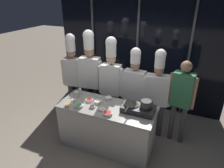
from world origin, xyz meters
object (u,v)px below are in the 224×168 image
at_px(prep_bowl_scallions, 79,106).
at_px(prep_bowl_noodles, 77,92).
at_px(frying_pan, 131,103).
at_px(prep_bowl_chicken, 98,102).
at_px(chef_line, 111,77).
at_px(chef_head, 73,70).
at_px(squeeze_bottle_oil, 77,95).
at_px(chef_sous, 90,71).
at_px(stock_pot, 146,104).
at_px(prep_bowl_garlic, 108,98).
at_px(prep_bowl_soy_glaze, 92,107).
at_px(prep_bowl_carrots, 68,105).
at_px(chef_pastry, 134,85).
at_px(chef_apprentice, 157,90).
at_px(prep_bowl_onion, 102,109).
at_px(squeeze_bottle_clear, 80,91).
at_px(prep_bowl_bell_pepper, 108,113).
at_px(prep_bowl_bean_sprouts, 74,100).
at_px(person_guest, 182,95).
at_px(serving_spoon_slotted, 98,97).
at_px(prep_bowl_chili_flakes, 89,100).
at_px(portable_stove, 138,109).

distance_m(prep_bowl_scallions, prep_bowl_noodles, 0.55).
bearing_deg(frying_pan, prep_bowl_chicken, -178.78).
bearing_deg(chef_line, prep_bowl_scallions, 68.64).
height_order(prep_bowl_noodles, chef_line, chef_line).
relative_size(prep_bowl_chicken, chef_head, 0.08).
distance_m(squeeze_bottle_oil, chef_sous, 0.72).
xyz_separation_m(frying_pan, stock_pot, (0.26, 0.00, 0.05)).
xyz_separation_m(prep_bowl_garlic, prep_bowl_soy_glaze, (-0.15, -0.39, -0.01)).
height_order(frying_pan, prep_bowl_scallions, frying_pan).
height_order(prep_bowl_noodles, prep_bowl_carrots, prep_bowl_carrots).
bearing_deg(chef_pastry, chef_apprentice, -178.06).
distance_m(prep_bowl_onion, prep_bowl_soy_glaze, 0.21).
bearing_deg(squeeze_bottle_clear, prep_bowl_chicken, -16.14).
bearing_deg(prep_bowl_bell_pepper, chef_sous, 131.77).
bearing_deg(prep_bowl_soy_glaze, prep_bowl_bean_sprouts, 172.69).
bearing_deg(squeeze_bottle_clear, chef_head, 133.39).
bearing_deg(chef_pastry, person_guest, -178.00).
height_order(prep_bowl_bell_pepper, chef_apprentice, chef_apprentice).
bearing_deg(prep_bowl_chicken, chef_sous, 128.36).
distance_m(serving_spoon_slotted, chef_line, 0.50).
bearing_deg(frying_pan, chef_line, 137.29).
bearing_deg(prep_bowl_soy_glaze, frying_pan, 16.79).
distance_m(squeeze_bottle_oil, chef_pastry, 1.18).
distance_m(prep_bowl_garlic, chef_line, 0.51).
bearing_deg(prep_bowl_scallions, person_guest, 28.43).
relative_size(prep_bowl_chili_flakes, chef_line, 0.08).
relative_size(squeeze_bottle_clear, prep_bowl_garlic, 1.34).
height_order(frying_pan, chef_line, chef_line).
xyz_separation_m(prep_bowl_bean_sprouts, chef_sous, (-0.08, 0.81, 0.31)).
height_order(prep_bowl_chili_flakes, prep_bowl_bean_sprouts, prep_bowl_bean_sprouts).
bearing_deg(chef_pastry, prep_bowl_onion, 74.21).
xyz_separation_m(frying_pan, prep_bowl_chili_flakes, (-0.83, -0.02, -0.12)).
bearing_deg(prep_bowl_bell_pepper, prep_bowl_bean_sprouts, 168.72).
bearing_deg(prep_bowl_bell_pepper, squeeze_bottle_clear, 152.01).
relative_size(portable_stove, serving_spoon_slotted, 2.53).
xyz_separation_m(serving_spoon_slotted, chef_pastry, (0.60, 0.47, 0.16)).
bearing_deg(frying_pan, prep_bowl_carrots, -163.03).
xyz_separation_m(prep_bowl_scallions, person_guest, (1.69, 0.92, 0.13)).
height_order(squeeze_bottle_clear, serving_spoon_slotted, squeeze_bottle_clear).
xyz_separation_m(frying_pan, prep_bowl_carrots, (-1.11, -0.34, -0.11)).
relative_size(squeeze_bottle_clear, prep_bowl_bean_sprouts, 1.71).
bearing_deg(prep_bowl_chili_flakes, prep_bowl_bell_pepper, -28.71).
bearing_deg(chef_apprentice, serving_spoon_slotted, 14.28).
bearing_deg(stock_pot, prep_bowl_soy_glaze, -167.51).
distance_m(prep_bowl_onion, chef_sous, 1.17).
height_order(prep_bowl_bell_pepper, chef_line, chef_line).
xyz_separation_m(serving_spoon_slotted, chef_sous, (-0.42, 0.46, 0.33)).
bearing_deg(portable_stove, prep_bowl_noodles, 173.45).
bearing_deg(squeeze_bottle_oil, chef_line, 52.12).
relative_size(prep_bowl_scallions, prep_bowl_garlic, 1.16).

